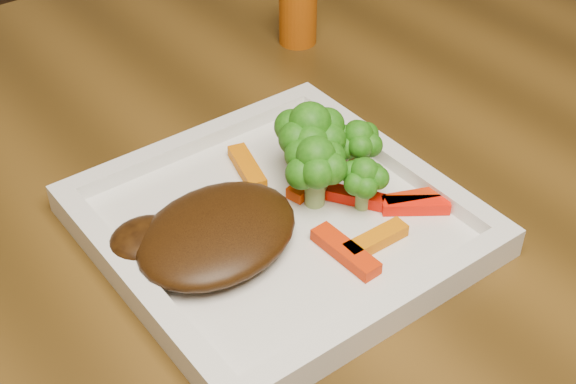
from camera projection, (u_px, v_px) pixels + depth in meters
dining_table at (394, 338)px, 1.05m from camera, size 1.60×0.90×0.75m
plate at (278, 227)px, 0.64m from camera, size 0.27×0.27×0.01m
steak at (217, 233)px, 0.60m from camera, size 0.15×0.13×0.03m
broccoli_0 at (310, 143)px, 0.66m from camera, size 0.08×0.08×0.07m
broccoli_1 at (358, 141)px, 0.67m from camera, size 0.06×0.06×0.06m
broccoli_2 at (364, 178)px, 0.63m from camera, size 0.06×0.06×0.06m
broccoli_3 at (315, 173)px, 0.64m from camera, size 0.07×0.07×0.06m
carrot_0 at (376, 240)px, 0.61m from camera, size 0.06×0.02×0.01m
carrot_1 at (416, 205)px, 0.64m from camera, size 0.05×0.04×0.01m
carrot_2 at (345, 251)px, 0.60m from camera, size 0.02×0.06×0.01m
carrot_3 at (337, 143)px, 0.71m from camera, size 0.06×0.03×0.01m
carrot_4 at (247, 167)px, 0.68m from camera, size 0.03×0.06×0.01m
carrot_5 at (355, 197)px, 0.65m from camera, size 0.04×0.05×0.01m
carrot_6 at (314, 180)px, 0.67m from camera, size 0.06×0.03×0.01m
spice_shaker at (298, 3)px, 0.86m from camera, size 0.05×0.05×0.09m
carrot_7 at (415, 199)px, 0.65m from camera, size 0.05×0.03×0.01m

